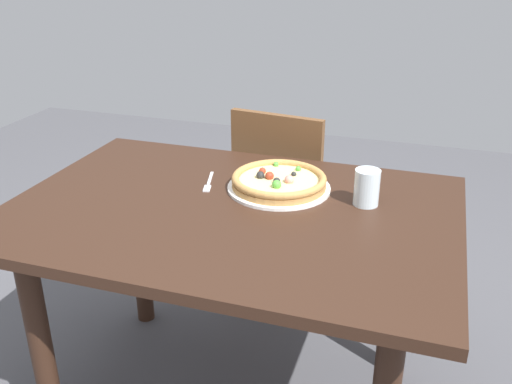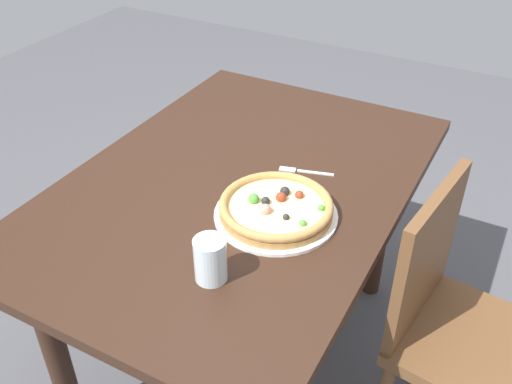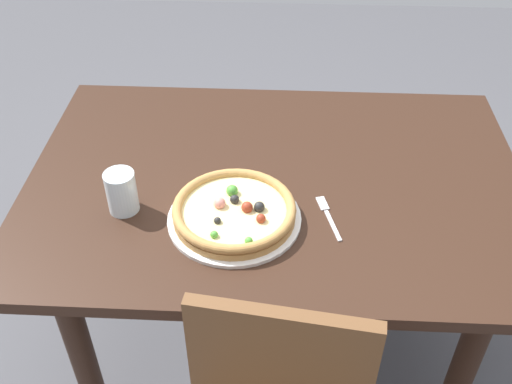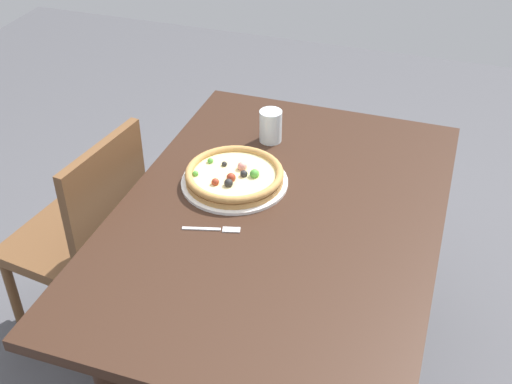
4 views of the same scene
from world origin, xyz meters
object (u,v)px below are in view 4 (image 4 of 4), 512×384
pizza (234,175)px  drinking_glass (271,126)px  chair_near (87,236)px  dining_table (278,241)px  plate (235,182)px  fork (216,229)px

pizza → drinking_glass: 0.29m
chair_near → drinking_glass: (-0.39, 0.53, 0.32)m
pizza → chair_near: bearing=-78.1°
drinking_glass → dining_table: bearing=21.0°
dining_table → drinking_glass: 0.44m
plate → chair_near: bearing=-78.0°
dining_table → chair_near: size_ratio=1.53×
pizza → fork: 0.24m
pizza → drinking_glass: (-0.28, 0.03, 0.03)m
dining_table → plate: size_ratio=4.04×
plate → fork: size_ratio=2.04×
plate → drinking_glass: drinking_glass is taller
fork → drinking_glass: size_ratio=1.46×
chair_near → plate: 0.58m
chair_near → fork: chair_near is taller
chair_near → drinking_glass: 0.73m
chair_near → fork: bearing=-95.7°
plate → pizza: (0.00, 0.00, 0.03)m
pizza → drinking_glass: size_ratio=2.73×
dining_table → pizza: size_ratio=4.40×
dining_table → chair_near: (0.01, -0.68, -0.15)m
plate → fork: plate is taller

